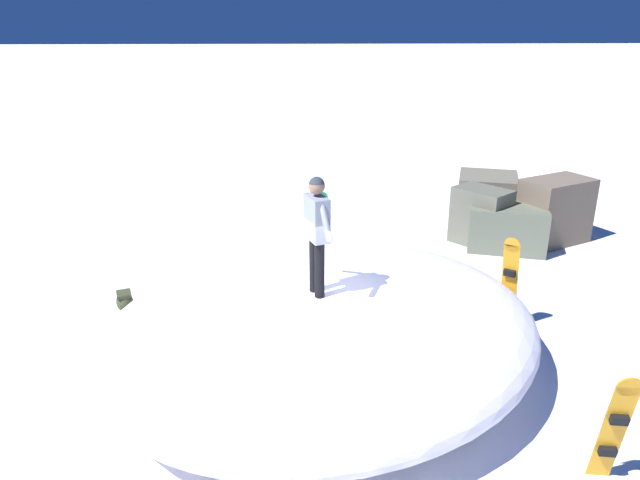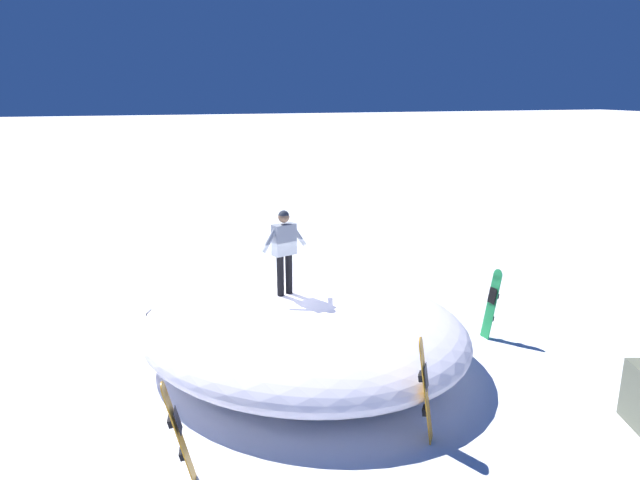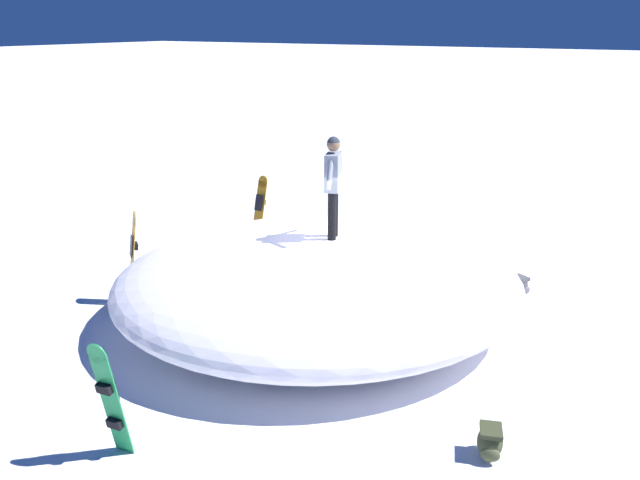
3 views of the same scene
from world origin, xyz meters
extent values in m
plane|color=white|center=(0.00, 0.00, 0.00)|extent=(240.00, 240.00, 0.00)
ellipsoid|color=white|center=(0.02, -0.28, 0.71)|extent=(9.03, 8.87, 1.42)
cylinder|color=black|center=(0.15, -0.06, 1.83)|extent=(0.14, 0.14, 0.82)
cylinder|color=black|center=(0.09, 0.13, 1.83)|extent=(0.14, 0.14, 0.82)
cube|color=#8C939E|center=(0.12, 0.04, 2.54)|extent=(0.36, 0.50, 0.61)
sphere|color=#936B4C|center=(0.12, 0.04, 2.98)|extent=(0.22, 0.22, 0.22)
cylinder|color=#8C939E|center=(0.23, -0.26, 2.59)|extent=(0.21, 0.39, 0.50)
cylinder|color=#8C939E|center=(0.01, 0.33, 2.59)|extent=(0.21, 0.39, 0.50)
sphere|color=#333842|center=(0.12, 0.04, 3.01)|extent=(0.21, 0.21, 0.21)
cube|color=orange|center=(-3.19, -1.37, 0.80)|extent=(0.36, 0.36, 1.60)
cylinder|color=orange|center=(-3.12, -1.28, 1.59)|extent=(0.25, 0.20, 0.27)
cube|color=black|center=(-3.18, -1.36, 1.08)|extent=(0.22, 0.18, 0.38)
cube|color=black|center=(-3.14, -1.30, 1.08)|extent=(0.20, 0.18, 0.12)
cube|color=black|center=(-3.19, -1.37, 0.51)|extent=(0.20, 0.18, 0.12)
cube|color=orange|center=(-3.10, 2.33, 0.72)|extent=(0.32, 0.39, 1.45)
cylinder|color=orange|center=(-3.07, 2.50, 1.45)|extent=(0.28, 0.12, 0.27)
cube|color=black|center=(-3.09, 2.34, 0.98)|extent=(0.24, 0.12, 0.35)
cube|color=black|center=(-3.08, 2.43, 0.98)|extent=(0.20, 0.12, 0.12)
cube|color=black|center=(-3.10, 2.32, 0.46)|extent=(0.20, 0.12, 0.12)
cube|color=#1E8C47|center=(-0.18, -4.55, 0.72)|extent=(0.29, 0.29, 1.44)
cylinder|color=#1E8C47|center=(-0.16, -4.67, 1.43)|extent=(0.27, 0.09, 0.26)
cube|color=black|center=(-0.17, -4.56, 0.97)|extent=(0.23, 0.09, 0.35)
cube|color=black|center=(-0.16, -4.63, 0.97)|extent=(0.20, 0.11, 0.12)
cube|color=black|center=(-0.18, -4.55, 0.46)|extent=(0.20, 0.11, 0.12)
ellipsoid|color=#383D23|center=(3.57, -2.31, 0.19)|extent=(0.40, 0.45, 0.38)
ellipsoid|color=#4B5131|center=(3.62, -2.47, 0.13)|extent=(0.25, 0.17, 0.18)
cube|color=#383D23|center=(3.57, -2.31, 0.35)|extent=(0.34, 0.37, 0.06)
cylinder|color=#383D23|center=(3.58, -2.09, 0.01)|extent=(0.12, 0.25, 0.04)
cylinder|color=#383D23|center=(3.42, -2.15, 0.01)|extent=(0.12, 0.25, 0.04)
cube|color=#686151|center=(-4.51, -6.91, 0.66)|extent=(1.79, 1.82, 1.32)
cube|color=brown|center=(-5.73, -5.58, 0.77)|extent=(1.90, 1.60, 1.55)
cube|color=#5B5F4E|center=(-4.50, -5.26, 0.51)|extent=(2.02, 1.75, 1.03)
cube|color=#5B5A4B|center=(-3.95, -5.51, 0.68)|extent=(1.43, 1.48, 1.35)
camera|label=1|loc=(0.39, 7.67, 5.08)|focal=33.51mm
camera|label=2|loc=(-10.16, 2.53, 5.34)|focal=31.76mm
camera|label=3|loc=(4.95, -8.56, 4.83)|focal=34.94mm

